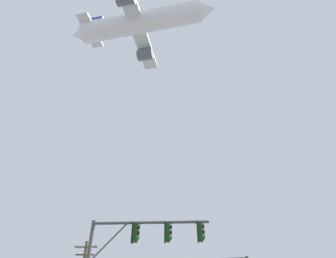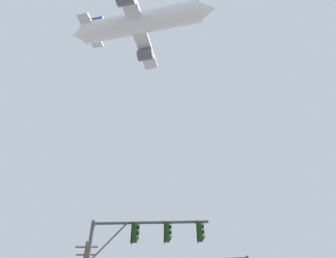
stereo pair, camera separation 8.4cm
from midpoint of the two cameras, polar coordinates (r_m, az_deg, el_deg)
signal_pole_near at (r=15.36m, az=-6.09°, el=-22.68°), size 6.20×0.55×6.04m
airplane at (r=50.31m, az=-5.56°, el=20.63°), size 24.96×19.28×6.81m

